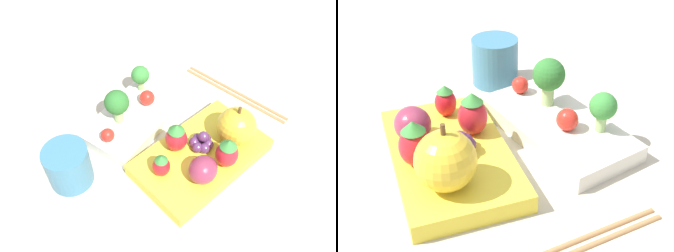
{
  "view_description": "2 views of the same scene",
  "coord_description": "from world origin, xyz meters",
  "views": [
    {
      "loc": [
        -0.31,
        -0.24,
        0.47
      ],
      "look_at": [
        -0.01,
        -0.01,
        0.03
      ],
      "focal_mm": 40.0,
      "sensor_mm": 36.0,
      "label": 1
    },
    {
      "loc": [
        0.37,
        -0.22,
        0.32
      ],
      "look_at": [
        -0.01,
        -0.01,
        0.03
      ],
      "focal_mm": 50.0,
      "sensor_mm": 36.0,
      "label": 2
    }
  ],
  "objects": [
    {
      "name": "strawberry_0",
      "position": [
        -0.03,
        -0.04,
        0.05
      ],
      "size": [
        0.03,
        0.03,
        0.05
      ],
      "color": "red",
      "rests_on": "bento_box_fruit"
    },
    {
      "name": "drinking_cup",
      "position": [
        -0.16,
        0.06,
        0.03
      ],
      "size": [
        0.06,
        0.06,
        0.07
      ],
      "color": "teal",
      "rests_on": "ground_plane"
    },
    {
      "name": "chopsticks_pair",
      "position": [
        0.15,
        -0.04,
        0.0
      ],
      "size": [
        0.03,
        0.21,
        0.01
      ],
      "color": "#A37547",
      "rests_on": "ground_plane"
    },
    {
      "name": "plum",
      "position": [
        -0.05,
        -0.1,
        0.04
      ],
      "size": [
        0.04,
        0.04,
        0.04
      ],
      "color": "#892D47",
      "rests_on": "bento_box_fruit"
    },
    {
      "name": "cherry_tomato_0",
      "position": [
        -0.08,
        0.06,
        0.03
      ],
      "size": [
        0.02,
        0.02,
        0.02
      ],
      "color": "red",
      "rests_on": "bento_box_savoury"
    },
    {
      "name": "broccoli_floret_1",
      "position": [
        0.04,
        0.09,
        0.05
      ],
      "size": [
        0.03,
        0.03,
        0.05
      ],
      "color": "#93B770",
      "rests_on": "bento_box_savoury"
    },
    {
      "name": "grape_cluster",
      "position": [
        -0.0,
        -0.07,
        0.03
      ],
      "size": [
        0.04,
        0.04,
        0.03
      ],
      "color": "#562D5B",
      "rests_on": "bento_box_fruit"
    },
    {
      "name": "bento_box_fruit",
      "position": [
        -0.01,
        -0.07,
        0.01
      ],
      "size": [
        0.22,
        0.15,
        0.02
      ],
      "color": "yellow",
      "rests_on": "ground_plane"
    },
    {
      "name": "strawberry_2",
      "position": [
        -0.08,
        -0.05,
        0.04
      ],
      "size": [
        0.03,
        0.03,
        0.04
      ],
      "color": "red",
      "rests_on": "bento_box_fruit"
    },
    {
      "name": "ground_plane",
      "position": [
        0.0,
        0.0,
        0.0
      ],
      "size": [
        4.0,
        4.0,
        0.0
      ],
      "primitive_type": "plane",
      "color": "#BCB29E"
    },
    {
      "name": "apple",
      "position": [
        0.04,
        -0.1,
        0.05
      ],
      "size": [
        0.06,
        0.06,
        0.07
      ],
      "color": "gold",
      "rests_on": "bento_box_fruit"
    },
    {
      "name": "broccoli_floret_0",
      "position": [
        -0.04,
        0.07,
        0.06
      ],
      "size": [
        0.04,
        0.04,
        0.06
      ],
      "color": "#93B770",
      "rests_on": "bento_box_savoury"
    },
    {
      "name": "cherry_tomato_1",
      "position": [
        0.02,
        0.06,
        0.03
      ],
      "size": [
        0.03,
        0.03,
        0.03
      ],
      "color": "red",
      "rests_on": "bento_box_savoury"
    },
    {
      "name": "bento_box_savoury",
      "position": [
        -0.01,
        0.06,
        0.01
      ],
      "size": [
        0.2,
        0.11,
        0.02
      ],
      "color": "silver",
      "rests_on": "ground_plane"
    },
    {
      "name": "strawberry_1",
      "position": [
        -0.01,
        -0.11,
        0.05
      ],
      "size": [
        0.03,
        0.03,
        0.05
      ],
      "color": "red",
      "rests_on": "bento_box_fruit"
    }
  ]
}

